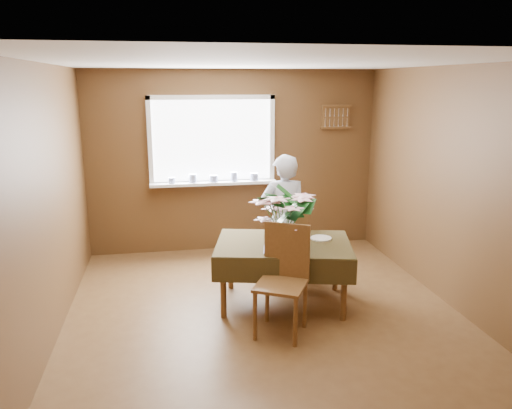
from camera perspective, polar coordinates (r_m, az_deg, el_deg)
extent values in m
plane|color=brown|center=(5.20, 1.12, -12.76)|extent=(4.50, 4.50, 0.00)
plane|color=white|center=(4.66, 1.27, 15.93)|extent=(4.50, 4.50, 0.00)
plane|color=brown|center=(6.96, -2.53, 4.90)|extent=(4.00, 0.00, 4.00)
plane|color=brown|center=(2.71, 10.86, -9.88)|extent=(4.00, 0.00, 4.00)
plane|color=brown|center=(4.80, -22.89, -0.26)|extent=(0.00, 4.50, 4.50)
plane|color=brown|center=(5.53, 21.96, 1.56)|extent=(0.00, 4.50, 4.50)
cube|color=white|center=(6.87, -5.04, 7.27)|extent=(1.60, 0.01, 1.10)
cube|color=white|center=(6.81, -5.13, 12.11)|extent=(1.72, 0.06, 0.06)
cube|color=white|center=(6.94, -4.93, 2.50)|extent=(1.72, 0.06, 0.06)
cube|color=white|center=(6.83, -12.03, 6.99)|extent=(0.06, 0.06, 1.22)
cube|color=white|center=(6.98, 1.83, 7.43)|extent=(0.06, 0.06, 1.22)
cube|color=white|center=(6.87, -4.87, 2.47)|extent=(1.72, 0.20, 0.04)
cylinder|color=white|center=(6.81, -9.59, 2.74)|extent=(0.09, 0.09, 0.08)
cylinder|color=white|center=(6.82, -7.23, 2.99)|extent=(0.11, 0.11, 0.12)
cylinder|color=white|center=(6.84, -4.87, 2.98)|extent=(0.12, 0.12, 0.09)
cylinder|color=white|center=(6.87, -2.53, 3.21)|extent=(0.10, 0.10, 0.13)
cylinder|color=white|center=(6.91, -0.21, 3.20)|extent=(0.11, 0.11, 0.10)
cube|color=brown|center=(7.21, 9.12, 9.86)|extent=(0.40, 0.03, 0.30)
cube|color=brown|center=(7.18, 9.20, 11.04)|extent=(0.44, 0.04, 0.03)
cube|color=brown|center=(7.20, 9.11, 8.66)|extent=(0.44, 0.04, 0.03)
cylinder|color=brown|center=(5.08, -3.75, -9.54)|extent=(0.06, 0.06, 0.63)
cylinder|color=brown|center=(5.09, 10.01, -9.67)|extent=(0.06, 0.06, 0.63)
cylinder|color=brown|center=(5.78, -2.92, -6.58)|extent=(0.06, 0.06, 0.63)
cylinder|color=brown|center=(5.79, 9.10, -6.70)|extent=(0.06, 0.06, 0.63)
cube|color=brown|center=(5.28, 3.16, -4.69)|extent=(1.51, 1.18, 0.04)
cube|color=black|center=(5.27, 3.17, -4.44)|extent=(1.58, 1.24, 0.01)
cube|color=black|center=(4.87, 3.18, -7.65)|extent=(1.37, 0.33, 0.25)
cube|color=black|center=(5.77, 3.12, -4.18)|extent=(1.37, 0.33, 0.25)
cube|color=black|center=(5.36, -4.40, -5.64)|extent=(0.23, 0.93, 0.25)
cube|color=black|center=(5.37, 10.67, -5.80)|extent=(0.23, 0.93, 0.25)
cube|color=#4778CA|center=(5.06, 3.18, -5.13)|extent=(0.46, 0.38, 0.01)
cylinder|color=brown|center=(6.36, 4.98, -5.72)|extent=(0.04, 0.04, 0.41)
cylinder|color=brown|center=(6.31, 1.99, -5.83)|extent=(0.04, 0.04, 0.41)
cylinder|color=brown|center=(6.05, 5.53, -6.76)|extent=(0.04, 0.04, 0.41)
cylinder|color=brown|center=(6.00, 2.39, -6.89)|extent=(0.04, 0.04, 0.41)
cube|color=brown|center=(6.10, 3.76, -4.33)|extent=(0.42, 0.42, 0.03)
cube|color=brown|center=(5.86, 4.06, -2.59)|extent=(0.39, 0.06, 0.46)
cylinder|color=brown|center=(4.69, -0.11, -12.64)|extent=(0.04, 0.04, 0.48)
cylinder|color=brown|center=(4.60, 4.51, -13.27)|extent=(0.04, 0.04, 0.48)
cylinder|color=brown|center=(5.02, 1.28, -10.80)|extent=(0.04, 0.04, 0.48)
cylinder|color=brown|center=(4.93, 5.60, -11.33)|extent=(0.04, 0.04, 0.48)
cube|color=brown|center=(4.70, 2.86, -9.21)|extent=(0.60, 0.60, 0.03)
cube|color=brown|center=(4.79, 3.56, -5.21)|extent=(0.40, 0.24, 0.53)
imported|color=white|center=(5.87, 3.14, -1.64)|extent=(0.56, 0.37, 1.53)
cylinder|color=white|center=(5.09, 3.12, -4.11)|extent=(0.13, 0.13, 0.16)
cylinder|color=#33662D|center=(5.05, 3.13, -2.76)|extent=(0.08, 0.08, 0.11)
cylinder|color=white|center=(5.43, 7.44, -3.85)|extent=(0.24, 0.24, 0.01)
cube|color=silver|center=(5.13, 4.71, -4.80)|extent=(0.08, 0.25, 0.00)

